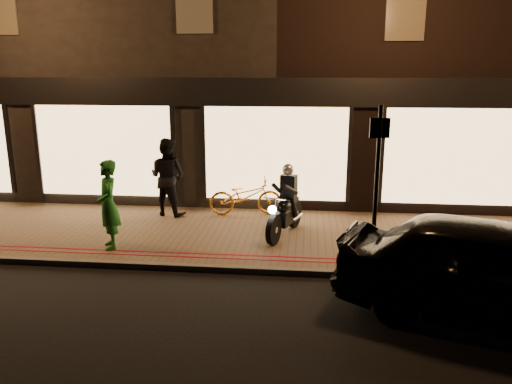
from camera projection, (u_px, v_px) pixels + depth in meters
ground at (261, 275)px, 9.26m from camera, size 90.00×90.00×0.00m
sidewalk at (269, 237)px, 11.17m from camera, size 50.00×4.00×0.12m
kerb_stone at (261, 271)px, 9.29m from camera, size 50.00×0.14×0.12m
red_kerb_lines at (263, 258)px, 9.76m from camera, size 50.00×0.26×0.01m
building_row at (286, 52)px, 16.91m from camera, size 48.00×10.11×8.50m
motorcycle at (286, 208)px, 10.98m from camera, size 0.83×1.88×1.59m
sign_post at (377, 180)px, 8.86m from camera, size 0.35×0.09×3.00m
bicycle_gold at (246, 196)px, 12.54m from camera, size 1.91×0.96×0.96m
person_green at (108, 205)px, 10.10m from camera, size 0.71×0.80×1.83m
person_dark at (168, 177)px, 12.43m from camera, size 1.12×0.98×1.95m
parked_car at (496, 271)px, 7.40m from camera, size 5.05×3.35×1.60m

